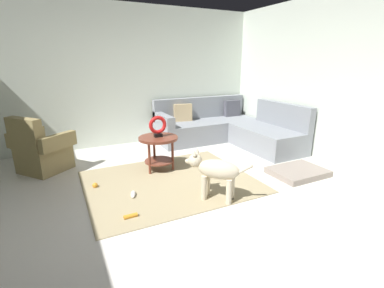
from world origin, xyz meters
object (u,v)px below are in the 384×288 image
Objects in this scene: side_table at (158,145)px; dog_toy_rope at (131,216)px; dog_toy_bone at (133,194)px; dog at (215,171)px; dog_toy_ball at (95,185)px; armchair at (41,151)px; dog_bed_mat at (298,172)px; sectional_couch at (228,129)px; torus_sculpture at (158,126)px.

side_table is 3.96× the size of dog_toy_rope.
dog is at bearing -30.21° from dog_toy_bone.
armchair is at bearing 122.89° from dog_toy_ball.
dog_toy_ball is 0.49× the size of dog_toy_rope.
dog reaches higher than dog_toy_ball.
dog_toy_rope is at bearing -107.86° from dog_toy_bone.
dog_bed_mat is (1.81, -1.12, -0.37)m from side_table.
armchair is (-3.45, -0.07, 0.03)m from sectional_couch.
dog_toy_ball is 0.41× the size of dog_toy_bone.
armchair is at bearing 155.38° from side_table.
sectional_couch is at bearing 32.21° from dog_toy_bone.
torus_sculpture is at bearing -155.61° from sectional_couch.
dog_toy_ball is at bearing -6.35° from armchair.
sectional_couch reaches higher than dog.
dog_toy_ball is (-1.00, -0.23, -0.67)m from torus_sculpture.
sectional_couch is 3.02m from dog_toy_ball.
dog_bed_mat is 10.87× the size of dog_toy_ball.
sectional_couch is 3.45m from armchair.
torus_sculpture is (-1.82, -0.82, 0.42)m from sectional_couch.
armchair reaches higher than side_table.
dog_toy_bone is at bearing 107.59° from dog.
dog_toy_ball is (0.63, -0.98, -0.29)m from armchair.
dog_bed_mat is 2.45m from dog_toy_bone.
armchair is at bearing 92.05° from dog.
dog_toy_bone is (-2.42, -1.53, -0.26)m from sectional_couch.
sectional_couch and armchair have the same top height.
armchair reaches higher than dog_bed_mat.
dog_toy_bone is (-0.89, 0.52, -0.35)m from dog.
armchair is at bearing 114.19° from dog_toy_rope.
dog_toy_rope is (-2.58, -2.02, -0.26)m from sectional_couch.
dog_toy_ball is at bearing 162.47° from dog_bed_mat.
sectional_couch is at bearing 10.91° from dog.
torus_sculpture is at bearing -82.87° from side_table.
dog is at bearing 5.00° from armchair.
side_table reaches higher than dog_bed_mat.
armchair is 2.75m from dog.
dog_toy_bone is (-2.42, 0.42, -0.01)m from dog_bed_mat.
dog is at bearing -37.63° from dog_toy_ball.
side_table reaches higher than dog_toy_rope.
dog_toy_ball is 0.62m from dog_toy_bone.
dog_bed_mat is at bearing -17.53° from dog_toy_ball.
side_table is (-1.82, -0.82, 0.13)m from sectional_couch.
dog is at bearing -76.99° from torus_sculpture.
dog_bed_mat is 1.57m from dog.
armchair reaches higher than dog_toy_rope.
dog_bed_mat reaches higher than dog_toy_ball.
armchair is 1.20m from dog_toy_ball.
side_table is 0.29m from torus_sculpture.
armchair is 1.51× the size of dog.
dog_toy_bone is (0.40, -0.47, -0.01)m from dog_toy_ball.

